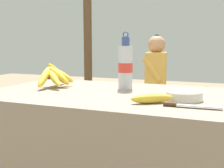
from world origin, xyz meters
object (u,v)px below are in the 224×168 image
object	(u,v)px
seated_vendor	(151,78)
wooden_bench	(168,104)
serving_bowl	(184,95)
loose_banana_front	(151,98)
banana_bunch_ripe	(55,75)
water_bottle	(125,66)
knife	(184,105)
support_post_near	(88,21)
banana_bunch_green	(210,92)

from	to	relation	value
seated_vendor	wooden_bench	bearing A→B (deg)	-176.43
serving_bowl	wooden_bench	bearing A→B (deg)	102.76
loose_banana_front	banana_bunch_ripe	bearing A→B (deg)	159.46
water_bottle	knife	distance (m)	0.56
serving_bowl	seated_vendor	size ratio (longest dim) A/B	0.16
seated_vendor	support_post_near	xyz separation A→B (m)	(-0.90, 0.35, 0.63)
wooden_bench	seated_vendor	xyz separation A→B (m)	(-0.18, -0.04, 0.26)
seated_vendor	banana_bunch_green	size ratio (longest dim) A/B	3.52
knife	seated_vendor	world-z (taller)	seated_vendor
seated_vendor	support_post_near	distance (m)	1.15
banana_bunch_green	support_post_near	world-z (taller)	support_post_near
water_bottle	seated_vendor	xyz separation A→B (m)	(-0.15, 1.25, -0.22)
banana_bunch_green	serving_bowl	bearing A→B (deg)	-92.09
banana_bunch_ripe	seated_vendor	world-z (taller)	seated_vendor
serving_bowl	banana_bunch_green	world-z (taller)	serving_bowl
serving_bowl	seated_vendor	distance (m)	1.56
wooden_bench	banana_bunch_green	xyz separation A→B (m)	(0.40, 0.01, 0.15)
loose_banana_front	support_post_near	size ratio (longest dim) A/B	0.07
loose_banana_front	wooden_bench	xyz separation A→B (m)	(-0.21, 1.64, -0.37)
wooden_bench	support_post_near	distance (m)	1.43
water_bottle	banana_bunch_green	distance (m)	1.41
serving_bowl	banana_bunch_green	bearing A→B (deg)	87.91
banana_bunch_ripe	loose_banana_front	distance (m)	0.72
support_post_near	seated_vendor	bearing A→B (deg)	-21.19
wooden_bench	knife	bearing A→B (deg)	-77.80
knife	support_post_near	xyz separation A→B (m)	(-1.44, 1.97, 0.54)
seated_vendor	support_post_near	world-z (taller)	support_post_near
banana_bunch_ripe	support_post_near	distance (m)	1.86
serving_bowl	support_post_near	bearing A→B (deg)	128.00
banana_bunch_ripe	seated_vendor	bearing A→B (deg)	78.05
banana_bunch_ripe	water_bottle	bearing A→B (deg)	12.08
knife	wooden_bench	xyz separation A→B (m)	(-0.36, 1.67, -0.36)
knife	loose_banana_front	bearing A→B (deg)	166.15
wooden_bench	seated_vendor	size ratio (longest dim) A/B	1.23
loose_banana_front	serving_bowl	bearing A→B (deg)	45.59
water_bottle	knife	bearing A→B (deg)	-43.88
water_bottle	wooden_bench	world-z (taller)	water_bottle
banana_bunch_ripe	banana_bunch_green	world-z (taller)	banana_bunch_ripe
knife	seated_vendor	size ratio (longest dim) A/B	0.22
wooden_bench	seated_vendor	bearing A→B (deg)	-167.48
banana_bunch_ripe	water_bottle	xyz separation A→B (m)	(0.43, 0.09, 0.06)
banana_bunch_ripe	wooden_bench	bearing A→B (deg)	71.48
water_bottle	banana_bunch_ripe	bearing A→B (deg)	-167.92
serving_bowl	loose_banana_front	world-z (taller)	serving_bowl
knife	banana_bunch_green	size ratio (longest dim) A/B	0.79
support_post_near	wooden_bench	bearing A→B (deg)	-15.97
serving_bowl	support_post_near	size ratio (longest dim) A/B	0.07
support_post_near	serving_bowl	bearing A→B (deg)	-52.00
banana_bunch_ripe	serving_bowl	size ratio (longest dim) A/B	2.00
knife	wooden_bench	bearing A→B (deg)	99.78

